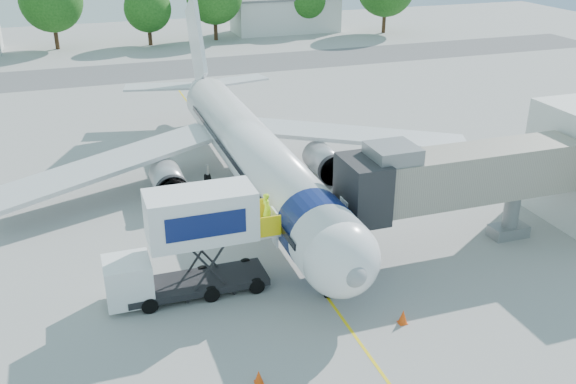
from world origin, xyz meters
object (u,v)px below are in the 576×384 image
object	(u,v)px
jet_bridge	(448,178)
ground_tug	(415,382)
catering_hiloader	(189,245)
aircraft	(251,151)

from	to	relation	value
jet_bridge	ground_tug	distance (m)	13.17
catering_hiloader	jet_bridge	bearing A→B (deg)	0.01
catering_hiloader	ground_tug	world-z (taller)	catering_hiloader
catering_hiloader	ground_tug	size ratio (longest dim) A/B	2.20
catering_hiloader	ground_tug	bearing A→B (deg)	-56.36
jet_bridge	catering_hiloader	distance (m)	14.34
catering_hiloader	ground_tug	distance (m)	12.49
ground_tug	jet_bridge	bearing A→B (deg)	41.24
jet_bridge	aircraft	bearing A→B (deg)	125.70
ground_tug	catering_hiloader	bearing A→B (deg)	110.75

